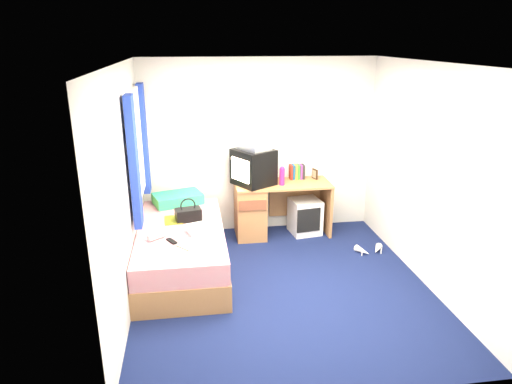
{
  "coord_description": "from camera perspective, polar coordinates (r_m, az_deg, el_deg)",
  "views": [
    {
      "loc": [
        -0.94,
        -4.39,
        2.63
      ],
      "look_at": [
        -0.19,
        0.7,
        0.89
      ],
      "focal_mm": 32.0,
      "sensor_mm": 36.0,
      "label": 1
    }
  ],
  "objects": [
    {
      "name": "pillow",
      "position": [
        6.13,
        -9.75,
        -0.82
      ],
      "size": [
        0.7,
        0.56,
        0.13
      ],
      "primitive_type": "cube",
      "rotation": [
        0.0,
        0.0,
        0.31
      ],
      "color": "teal",
      "rests_on": "bed"
    },
    {
      "name": "remote_control",
      "position": [
        5.03,
        -10.49,
        -6.05
      ],
      "size": [
        0.12,
        0.16,
        0.02
      ],
      "primitive_type": "cube",
      "rotation": [
        0.0,
        0.0,
        0.53
      ],
      "color": "black",
      "rests_on": "bed"
    },
    {
      "name": "crt_tv",
      "position": [
        6.11,
        -0.34,
        3.14
      ],
      "size": [
        0.63,
        0.64,
        0.48
      ],
      "rotation": [
        0.0,
        0.0,
        -1.02
      ],
      "color": "black",
      "rests_on": "desk"
    },
    {
      "name": "book_row",
      "position": [
        6.41,
        5.14,
        2.54
      ],
      "size": [
        0.2,
        0.13,
        0.2
      ],
      "color": "maroon",
      "rests_on": "desk"
    },
    {
      "name": "ground",
      "position": [
        5.2,
        3.29,
        -11.68
      ],
      "size": [
        3.4,
        3.4,
        0.0
      ],
      "primitive_type": "plane",
      "color": "#0C1438",
      "rests_on": "ground"
    },
    {
      "name": "window_assembly",
      "position": [
        5.46,
        -14.58,
        5.3
      ],
      "size": [
        0.11,
        1.42,
        1.4
      ],
      "color": "silver",
      "rests_on": "room_shell"
    },
    {
      "name": "pink_water_bottle",
      "position": [
        6.12,
        3.27,
        1.91
      ],
      "size": [
        0.09,
        0.09,
        0.23
      ],
      "primitive_type": "cylinder",
      "rotation": [
        0.0,
        0.0,
        -0.24
      ],
      "color": "#DB1E68",
      "rests_on": "desk"
    },
    {
      "name": "colour_swatch_fan",
      "position": [
        4.87,
        -8.92,
        -6.86
      ],
      "size": [
        0.19,
        0.2,
        0.01
      ],
      "primitive_type": "cube",
      "rotation": [
        0.0,
        0.0,
        -0.84
      ],
      "color": "gold",
      "rests_on": "bed"
    },
    {
      "name": "white_heels",
      "position": [
        6.09,
        14.05,
        -7.06
      ],
      "size": [
        0.39,
        0.25,
        0.09
      ],
      "color": "white",
      "rests_on": "ground"
    },
    {
      "name": "desk",
      "position": [
        6.31,
        0.82,
        -1.92
      ],
      "size": [
        1.3,
        0.55,
        0.75
      ],
      "color": "#AC7747",
      "rests_on": "ground"
    },
    {
      "name": "bed",
      "position": [
        5.48,
        -9.26,
        -7.05
      ],
      "size": [
        1.01,
        2.0,
        0.54
      ],
      "color": "#AC7747",
      "rests_on": "ground"
    },
    {
      "name": "room_shell",
      "position": [
        4.64,
        3.62,
        3.97
      ],
      "size": [
        3.4,
        3.4,
        3.4
      ],
      "color": "white",
      "rests_on": "ground"
    },
    {
      "name": "aerosol_can",
      "position": [
        6.23,
        2.28,
        1.93
      ],
      "size": [
        0.05,
        0.05,
        0.16
      ],
      "primitive_type": "cylinder",
      "rotation": [
        0.0,
        0.0,
        -0.06
      ],
      "color": "white",
      "rests_on": "desk"
    },
    {
      "name": "vcr",
      "position": [
        6.04,
        -0.31,
        5.7
      ],
      "size": [
        0.47,
        0.51,
        0.08
      ],
      "primitive_type": "cube",
      "rotation": [
        0.0,
        0.0,
        -1.01
      ],
      "color": "silver",
      "rests_on": "crt_tv"
    },
    {
      "name": "picture_frame",
      "position": [
        6.44,
        7.37,
        2.25
      ],
      "size": [
        0.06,
        0.12,
        0.14
      ],
      "primitive_type": "cube",
      "rotation": [
        0.0,
        0.0,
        0.31
      ],
      "color": "black",
      "rests_on": "desk"
    },
    {
      "name": "handbag",
      "position": [
        5.54,
        -8.46,
        -2.74
      ],
      "size": [
        0.33,
        0.23,
        0.28
      ],
      "rotation": [
        0.0,
        0.0,
        0.2
      ],
      "color": "black",
      "rests_on": "bed"
    },
    {
      "name": "magazine",
      "position": [
        5.59,
        -10.26,
        -3.46
      ],
      "size": [
        0.23,
        0.29,
        0.01
      ],
      "primitive_type": "cube",
      "rotation": [
        0.0,
        0.0,
        0.07
      ],
      "color": "yellow",
      "rests_on": "bed"
    },
    {
      "name": "storage_cube",
      "position": [
        6.46,
        6.14,
        -3.03
      ],
      "size": [
        0.45,
        0.45,
        0.49
      ],
      "primitive_type": "cube",
      "rotation": [
        0.0,
        0.0,
        0.14
      ],
      "color": "white",
      "rests_on": "ground"
    },
    {
      "name": "water_bottle",
      "position": [
        5.12,
        -12.3,
        -5.42
      ],
      "size": [
        0.2,
        0.17,
        0.07
      ],
      "primitive_type": "cylinder",
      "rotation": [
        0.0,
        1.57,
        0.62
      ],
      "color": "silver",
      "rests_on": "bed"
    },
    {
      "name": "towel",
      "position": [
        5.2,
        -6.99,
        -4.59
      ],
      "size": [
        0.32,
        0.29,
        0.09
      ],
      "primitive_type": "cube",
      "rotation": [
        0.0,
        0.0,
        0.33
      ],
      "color": "white",
      "rests_on": "bed"
    }
  ]
}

